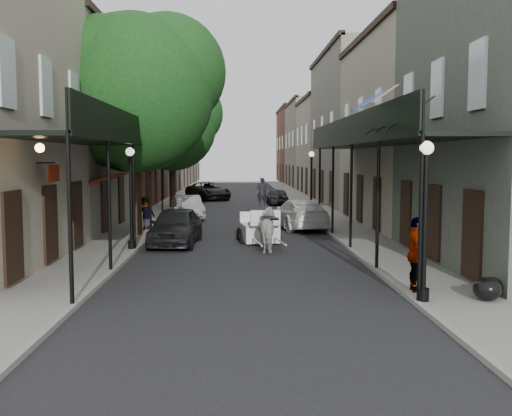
{
  "coord_description": "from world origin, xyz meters",
  "views": [
    {
      "loc": [
        -0.24,
        -14.9,
        3.44
      ],
      "look_at": [
        0.48,
        6.07,
        1.6
      ],
      "focal_mm": 40.0,
      "sensor_mm": 36.0,
      "label": 1
    }
  ],
  "objects": [
    {
      "name": "car_left_near",
      "position": [
        -2.66,
        7.67,
        0.75
      ],
      "size": [
        2.03,
        4.51,
        1.5
      ],
      "primitive_type": "imported",
      "rotation": [
        0.0,
        0.0,
        -0.06
      ],
      "color": "black",
      "rests_on": "ground"
    },
    {
      "name": "car_left_far",
      "position": [
        -2.6,
        32.15,
        0.73
      ],
      "size": [
        4.39,
        5.8,
        1.46
      ],
      "primitive_type": "imported",
      "rotation": [
        0.0,
        0.0,
        0.43
      ],
      "color": "black",
      "rests_on": "ground"
    },
    {
      "name": "car_left_mid",
      "position": [
        -2.99,
        17.13,
        0.67
      ],
      "size": [
        2.25,
        4.26,
        1.33
      ],
      "primitive_type": "imported",
      "rotation": [
        0.0,
        0.0,
        0.22
      ],
      "color": "gray",
      "rests_on": "ground"
    },
    {
      "name": "tree_far",
      "position": [
        -4.25,
        24.18,
        5.84
      ],
      "size": [
        6.45,
        6.0,
        8.61
      ],
      "color": "#382619",
      "rests_on": "sidewalk_left"
    },
    {
      "name": "gallery_right",
      "position": [
        4.79,
        6.98,
        4.05
      ],
      "size": [
        2.2,
        18.05,
        4.88
      ],
      "color": "black",
      "rests_on": "sidewalk_right"
    },
    {
      "name": "pedestrian_sidewalk_right",
      "position": [
        4.22,
        -1.05,
        1.05
      ],
      "size": [
        0.55,
        1.13,
        1.87
      ],
      "primitive_type": "imported",
      "rotation": [
        0.0,
        0.0,
        1.48
      ],
      "color": "gray",
      "rests_on": "sidewalk_right"
    },
    {
      "name": "pedestrian_sidewalk_left",
      "position": [
        -4.49,
        11.71,
        0.87
      ],
      "size": [
        1.12,
        1.0,
        1.51
      ],
      "primitive_type": "imported",
      "rotation": [
        0.0,
        0.0,
        3.72
      ],
      "color": "gray",
      "rests_on": "sidewalk_left"
    },
    {
      "name": "trash_bags",
      "position": [
        5.72,
        -1.86,
        0.38
      ],
      "size": [
        0.91,
        1.06,
        0.55
      ],
      "color": "black",
      "rests_on": "sidewalk_right"
    },
    {
      "name": "car_right_far",
      "position": [
        2.76,
        27.0,
        0.62
      ],
      "size": [
        1.53,
        3.68,
        1.25
      ],
      "primitive_type": "imported",
      "rotation": [
        0.0,
        0.0,
        3.16
      ],
      "color": "black",
      "rests_on": "ground"
    },
    {
      "name": "sidewalk_left",
      "position": [
        -5.0,
        20.0,
        0.06
      ],
      "size": [
        2.2,
        90.0,
        0.12
      ],
      "primitive_type": "cube",
      "color": "gray",
      "rests_on": "ground"
    },
    {
      "name": "gallery_left",
      "position": [
        -4.79,
        6.98,
        4.05
      ],
      "size": [
        2.2,
        18.05,
        4.88
      ],
      "color": "black",
      "rests_on": "sidewalk_left"
    },
    {
      "name": "pedestrian_walking",
      "position": [
        -2.78,
        10.72,
        0.84
      ],
      "size": [
        0.99,
        0.89,
        1.69
      ],
      "primitive_type": "imported",
      "rotation": [
        0.0,
        0.0,
        0.36
      ],
      "color": "#A2A49B",
      "rests_on": "ground"
    },
    {
      "name": "building_row_left",
      "position": [
        -8.6,
        30.0,
        5.25
      ],
      "size": [
        5.0,
        80.0,
        10.5
      ],
      "primitive_type": "cube",
      "color": "#A09680",
      "rests_on": "ground"
    },
    {
      "name": "lamppost_right_far",
      "position": [
        4.1,
        18.0,
        2.05
      ],
      "size": [
        0.32,
        0.32,
        3.71
      ],
      "color": "black",
      "rests_on": "sidewalk_right"
    },
    {
      "name": "lamppost_left",
      "position": [
        -4.1,
        6.0,
        2.05
      ],
      "size": [
        0.32,
        0.32,
        3.71
      ],
      "color": "black",
      "rests_on": "sidewalk_left"
    },
    {
      "name": "car_right_near",
      "position": [
        2.81,
        12.68,
        0.73
      ],
      "size": [
        2.78,
        5.26,
        1.45
      ],
      "primitive_type": "imported",
      "rotation": [
        0.0,
        0.0,
        3.3
      ],
      "color": "white",
      "rests_on": "ground"
    },
    {
      "name": "lamppost_right_near",
      "position": [
        4.1,
        -2.0,
        2.05
      ],
      "size": [
        0.32,
        0.32,
        3.71
      ],
      "color": "black",
      "rests_on": "sidewalk_right"
    },
    {
      "name": "sidewalk_right",
      "position": [
        5.0,
        20.0,
        0.06
      ],
      "size": [
        2.2,
        90.0,
        0.12
      ],
      "primitive_type": "cube",
      "color": "gray",
      "rests_on": "ground"
    },
    {
      "name": "ground",
      "position": [
        0.0,
        0.0,
        0.0
      ],
      "size": [
        140.0,
        140.0,
        0.0
      ],
      "primitive_type": "plane",
      "color": "gray",
      "rests_on": "ground"
    },
    {
      "name": "tree_near",
      "position": [
        -4.2,
        10.18,
        6.49
      ],
      "size": [
        7.31,
        6.8,
        9.63
      ],
      "color": "#382619",
      "rests_on": "sidewalk_left"
    },
    {
      "name": "carriage",
      "position": [
        0.64,
        8.48,
        1.05
      ],
      "size": [
        1.85,
        2.54,
        2.69
      ],
      "rotation": [
        0.0,
        0.0,
        0.14
      ],
      "color": "black",
      "rests_on": "ground"
    },
    {
      "name": "road",
      "position": [
        0.0,
        20.0,
        0.01
      ],
      "size": [
        8.0,
        90.0,
        0.01
      ],
      "primitive_type": "cube",
      "color": "black",
      "rests_on": "ground"
    },
    {
      "name": "horse",
      "position": [
        0.99,
        6.0,
        0.8
      ],
      "size": [
        1.13,
        2.01,
        1.61
      ],
      "primitive_type": "imported",
      "rotation": [
        0.0,
        0.0,
        3.28
      ],
      "color": "beige",
      "rests_on": "ground"
    },
    {
      "name": "building_row_right",
      "position": [
        8.6,
        30.0,
        5.25
      ],
      "size": [
        5.0,
        80.0,
        10.5
      ],
      "primitive_type": "cube",
      "color": "slate",
      "rests_on": "ground"
    }
  ]
}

